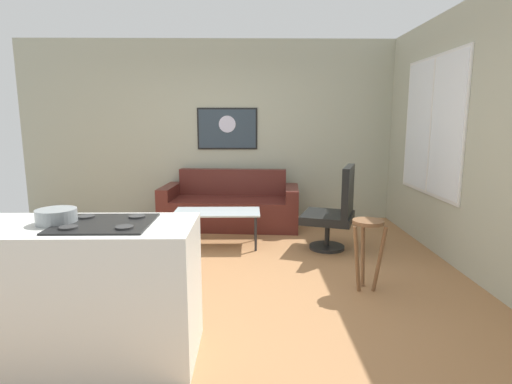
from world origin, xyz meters
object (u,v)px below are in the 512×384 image
at_px(mixing_bowl, 56,217).
at_px(bar_stool, 367,238).
at_px(wall_painting, 227,129).
at_px(couch, 230,208).
at_px(armchair, 335,210).
at_px(coffee_table, 217,214).

bearing_deg(mixing_bowl, bar_stool, 24.29).
bearing_deg(wall_painting, mixing_bowl, -102.96).
height_order(couch, mixing_bowl, mixing_bowl).
height_order(armchair, mixing_bowl, armchair).
distance_m(couch, wall_painting, 1.26).
bearing_deg(couch, bar_stool, -59.53).
distance_m(mixing_bowl, wall_painting, 4.02).
height_order(coffee_table, mixing_bowl, mixing_bowl).
relative_size(couch, coffee_table, 1.93).
xyz_separation_m(couch, bar_stool, (1.39, -2.35, 0.21)).
height_order(coffee_table, wall_painting, wall_painting).
relative_size(armchair, bar_stool, 1.55).
xyz_separation_m(armchair, mixing_bowl, (-2.29, -2.27, 0.48)).
bearing_deg(coffee_table, bar_stool, -42.67).
distance_m(coffee_table, mixing_bowl, 2.64).
distance_m(armchair, bar_stool, 1.21).
relative_size(bar_stool, mixing_bowl, 2.65).
bearing_deg(bar_stool, armchair, 92.26).
relative_size(coffee_table, mixing_bowl, 4.22).
xyz_separation_m(couch, armchair, (1.34, -1.14, 0.21)).
distance_m(armchair, wall_painting, 2.35).
bearing_deg(bar_stool, coffee_table, 137.33).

